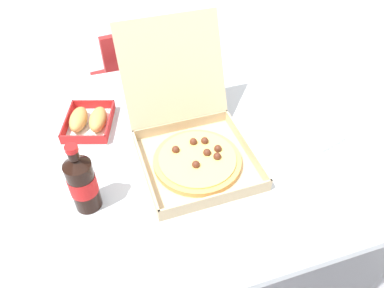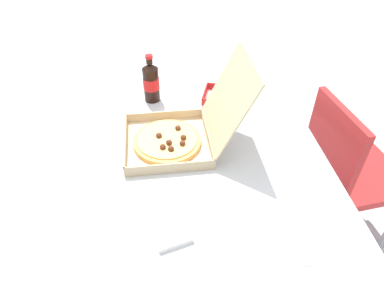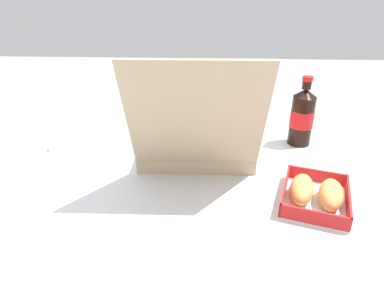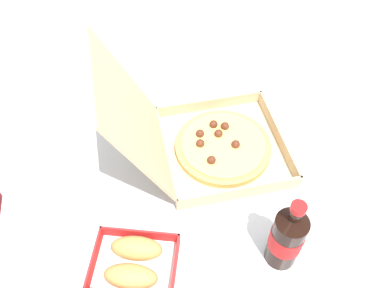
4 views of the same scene
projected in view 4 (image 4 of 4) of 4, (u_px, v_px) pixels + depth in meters
ground_plane at (188, 252)px, 1.71m from camera, size 10.00×10.00×0.00m
dining_table at (186, 158)px, 1.20m from camera, size 1.44×1.00×0.72m
pizza_box_open at (207, 141)px, 1.09m from camera, size 0.34×0.48×0.35m
bread_side_box at (134, 263)px, 0.89m from camera, size 0.20×0.23×0.06m
cola_bottle at (287, 237)px, 0.86m from camera, size 0.07×0.07×0.22m
paper_menu at (72, 63)px, 1.38m from camera, size 0.23×0.18×0.00m
napkin_pile at (196, 55)px, 1.39m from camera, size 0.14×0.14×0.02m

